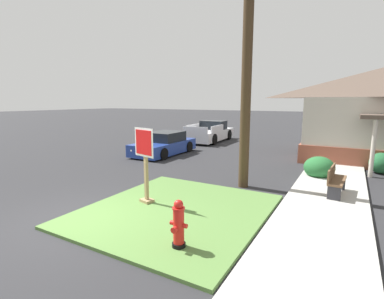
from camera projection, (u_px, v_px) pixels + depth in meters
ground_plane at (77, 221)px, 7.05m from camera, size 160.00×160.00×0.00m
grass_corner_patch at (176, 210)px, 7.65m from camera, size 4.58×5.07×0.08m
sidewalk_strip at (329, 189)px, 9.40m from camera, size 2.20×16.07×0.12m
fire_hydrant at (179, 225)px, 5.58m from camera, size 0.38×0.34×0.98m
stop_sign at (145, 166)px, 7.97m from camera, size 0.79×0.36×2.15m
manhole_cover at (167, 193)px, 9.13m from camera, size 0.70×0.70×0.02m
parked_sedan_blue at (164, 145)px, 15.85m from camera, size 1.96×4.22×1.25m
pickup_truck_white at (210, 133)px, 20.96m from camera, size 2.31×5.10×1.48m
street_bench at (335, 179)px, 8.67m from camera, size 0.50×1.42×0.85m
utility_pole at (247, 47)px, 9.10m from camera, size 1.72×0.34×9.05m
shrub_near_porch at (381, 163)px, 11.62m from camera, size 0.92×0.92×0.87m
shrub_by_curb at (319, 168)px, 10.87m from camera, size 1.13×1.13×0.86m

